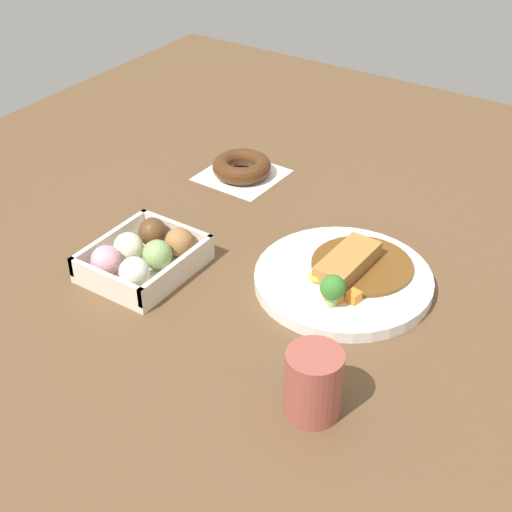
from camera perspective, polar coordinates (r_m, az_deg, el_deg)
ground_plane at (r=1.12m, az=2.40°, el=-1.03°), size 1.60×1.60×0.00m
curry_plate at (r=1.09m, az=6.84°, el=-1.63°), size 0.26×0.26×0.07m
donut_box at (r=1.12m, az=-8.66°, el=-0.01°), size 0.17×0.14×0.06m
chocolate_ring_donut at (r=1.36m, az=-1.10°, el=6.85°), size 0.14×0.14×0.03m
coffee_mug at (r=0.87m, az=4.45°, el=-9.74°), size 0.07×0.07×0.09m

